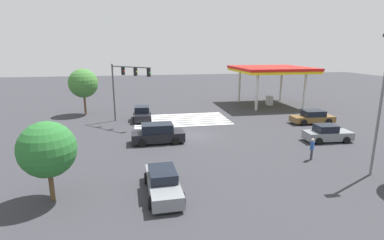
{
  "coord_description": "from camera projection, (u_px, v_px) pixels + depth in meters",
  "views": [
    {
      "loc": [
        4.95,
        26.85,
        8.12
      ],
      "look_at": [
        0.0,
        0.0,
        1.55
      ],
      "focal_mm": 28.0,
      "sensor_mm": 36.0,
      "label": 1
    }
  ],
  "objects": [
    {
      "name": "ground_plane",
      "position": [
        192.0,
        136.0,
        28.44
      ],
      "size": [
        134.6,
        134.6,
        0.0
      ],
      "primitive_type": "plane",
      "color": "#333338"
    },
    {
      "name": "crosswalk_markings",
      "position": [
        182.0,
        120.0,
        34.88
      ],
      "size": [
        10.81,
        6.3,
        0.01
      ],
      "rotation": [
        0.0,
        0.0,
        1.57
      ],
      "color": "silver",
      "rests_on": "ground_plane"
    },
    {
      "name": "traffic_signal_mast",
      "position": [
        125.0,
        80.0,
        32.14
      ],
      "size": [
        4.15,
        4.15,
        6.45
      ],
      "rotation": [
        0.0,
        0.0,
        2.36
      ],
      "color": "#47474C",
      "rests_on": "ground_plane"
    },
    {
      "name": "car_0",
      "position": [
        142.0,
        114.0,
        34.5
      ],
      "size": [
        2.14,
        4.23,
        1.61
      ],
      "rotation": [
        0.0,
        0.0,
        1.55
      ],
      "color": "black",
      "rests_on": "ground_plane"
    },
    {
      "name": "car_1",
      "position": [
        327.0,
        134.0,
        26.69
      ],
      "size": [
        4.2,
        2.12,
        1.51
      ],
      "rotation": [
        0.0,
        0.0,
        3.08
      ],
      "color": "gray",
      "rests_on": "ground_plane"
    },
    {
      "name": "car_2",
      "position": [
        313.0,
        117.0,
        33.05
      ],
      "size": [
        4.73,
        2.07,
        1.45
      ],
      "rotation": [
        0.0,
        0.0,
        -0.03
      ],
      "color": "brown",
      "rests_on": "ground_plane"
    },
    {
      "name": "car_4",
      "position": [
        163.0,
        182.0,
        17.05
      ],
      "size": [
        2.05,
        4.93,
        1.43
      ],
      "rotation": [
        0.0,
        0.0,
        1.61
      ],
      "color": "gray",
      "rests_on": "ground_plane"
    },
    {
      "name": "car_5",
      "position": [
        158.0,
        134.0,
        26.21
      ],
      "size": [
        4.6,
        2.17,
        1.71
      ],
      "rotation": [
        0.0,
        0.0,
        3.16
      ],
      "color": "black",
      "rests_on": "ground_plane"
    },
    {
      "name": "gas_station_canopy",
      "position": [
        271.0,
        70.0,
        42.78
      ],
      "size": [
        10.09,
        10.09,
        5.53
      ],
      "color": "yellow",
      "rests_on": "ground_plane"
    },
    {
      "name": "pedestrian",
      "position": [
        312.0,
        148.0,
        22.17
      ],
      "size": [
        0.41,
        0.41,
        1.65
      ],
      "rotation": [
        0.0,
        0.0,
        -0.79
      ],
      "color": "#38383D",
      "rests_on": "ground_plane"
    },
    {
      "name": "street_light_pole_a",
      "position": [
        382.0,
        95.0,
        18.49
      ],
      "size": [
        0.8,
        0.36,
        8.96
      ],
      "color": "slate",
      "rests_on": "ground_plane"
    },
    {
      "name": "tree_corner_a",
      "position": [
        83.0,
        83.0,
        36.79
      ],
      "size": [
        3.55,
        3.55,
        5.7
      ],
      "color": "brown",
      "rests_on": "ground_plane"
    },
    {
      "name": "tree_corner_b",
      "position": [
        47.0,
        150.0,
        15.75
      ],
      "size": [
        3.01,
        3.01,
        4.43
      ],
      "color": "brown",
      "rests_on": "ground_plane"
    }
  ]
}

